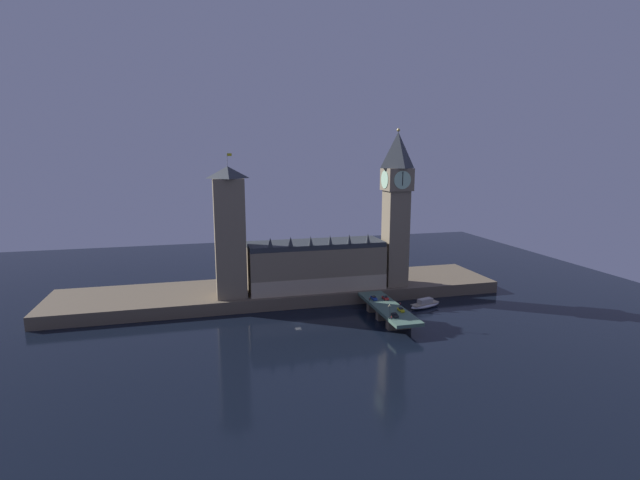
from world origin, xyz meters
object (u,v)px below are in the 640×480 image
object	(u,v)px
clock_tower	(396,204)
pedestrian_near_rail	(391,318)
victoria_tower	(230,232)
pedestrian_mid_walk	(400,304)
pedestrian_far_rail	(370,299)
car_northbound_lead	(374,298)
car_southbound_lead	(401,310)
car_northbound_trail	(395,315)
car_southbound_trail	(385,298)
street_lamp_near	(389,310)
boat_downstream	(425,304)

from	to	relation	value
clock_tower	pedestrian_near_rail	bearing A→B (deg)	-114.45
victoria_tower	pedestrian_mid_walk	bearing A→B (deg)	-26.03
pedestrian_near_rail	pedestrian_far_rail	bearing A→B (deg)	90.00
car_northbound_lead	car_southbound_lead	size ratio (longest dim) A/B	1.10
car_northbound_trail	car_southbound_trail	world-z (taller)	car_northbound_trail
victoria_tower	street_lamp_near	size ratio (longest dim) A/B	11.24
pedestrian_near_rail	boat_downstream	xyz separation A→B (m)	(28.40, 26.24, -5.17)
car_southbound_lead	pedestrian_near_rail	world-z (taller)	pedestrian_near_rail
pedestrian_far_rail	boat_downstream	bearing A→B (deg)	2.47
pedestrian_mid_walk	victoria_tower	bearing A→B (deg)	153.97
victoria_tower	car_northbound_lead	world-z (taller)	victoria_tower
car_northbound_trail	car_southbound_trail	xyz separation A→B (m)	(5.22, 22.89, -0.06)
victoria_tower	clock_tower	bearing A→B (deg)	-1.00
car_southbound_trail	boat_downstream	bearing A→B (deg)	1.97
victoria_tower	pedestrian_far_rail	world-z (taller)	victoria_tower
pedestrian_far_rail	car_southbound_trail	bearing A→B (deg)	3.77
car_northbound_trail	pedestrian_mid_walk	bearing A→B (deg)	57.64
car_northbound_trail	boat_downstream	bearing A→B (deg)	42.46
car_northbound_trail	pedestrian_near_rail	distance (m)	3.72
victoria_tower	car_northbound_lead	distance (m)	72.66
pedestrian_mid_walk	boat_downstream	distance (m)	21.82
clock_tower	pedestrian_far_rail	xyz separation A→B (m)	(-21.77, -22.87, -40.32)
clock_tower	car_southbound_trail	world-z (taller)	clock_tower
car_northbound_trail	street_lamp_near	bearing A→B (deg)	-155.42
clock_tower	boat_downstream	distance (m)	50.82
victoria_tower	boat_downstream	bearing A→B (deg)	-14.66
boat_downstream	pedestrian_near_rail	bearing A→B (deg)	-137.26
car_southbound_lead	clock_tower	bearing A→B (deg)	70.60
car_northbound_lead	pedestrian_mid_walk	xyz separation A→B (m)	(7.83, -11.46, 0.11)
pedestrian_far_rail	street_lamp_near	distance (m)	23.92
car_northbound_lead	street_lamp_near	xyz separation A→B (m)	(-3.01, -25.19, 2.94)
car_southbound_lead	car_southbound_trail	world-z (taller)	car_southbound_lead
car_southbound_lead	pedestrian_near_rail	xyz separation A→B (m)	(-7.83, -8.29, 0.12)
victoria_tower	car_northbound_trail	distance (m)	83.28
victoria_tower	car_southbound_lead	xyz separation A→B (m)	(67.63, -41.02, -29.40)
pedestrian_mid_walk	street_lamp_near	xyz separation A→B (m)	(-10.84, -13.73, 2.83)
car_southbound_trail	street_lamp_near	size ratio (longest dim) A/B	0.74
car_southbound_trail	pedestrian_far_rail	distance (m)	7.85
pedestrian_near_rail	clock_tower	bearing A→B (deg)	65.55
boat_downstream	pedestrian_far_rail	bearing A→B (deg)	-177.53
car_northbound_lead	pedestrian_far_rail	xyz separation A→B (m)	(-2.61, -1.44, 0.09)
car_southbound_trail	pedestrian_mid_walk	distance (m)	10.85
car_northbound_lead	boat_downstream	bearing A→B (deg)	-0.48
car_southbound_lead	car_southbound_trail	xyz separation A→B (m)	(-0.00, 17.24, -0.04)
car_northbound_trail	pedestrian_near_rail	world-z (taller)	pedestrian_near_rail
car_northbound_trail	pedestrian_far_rail	distance (m)	22.52
victoria_tower	car_southbound_trail	size ratio (longest dim) A/B	15.11
pedestrian_near_rail	boat_downstream	world-z (taller)	pedestrian_near_rail
car_southbound_trail	car_northbound_lead	bearing A→B (deg)	169.95
pedestrian_mid_walk	pedestrian_far_rail	bearing A→B (deg)	136.18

